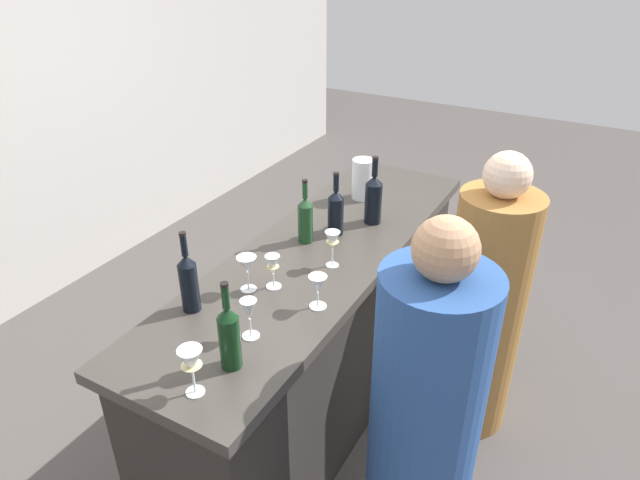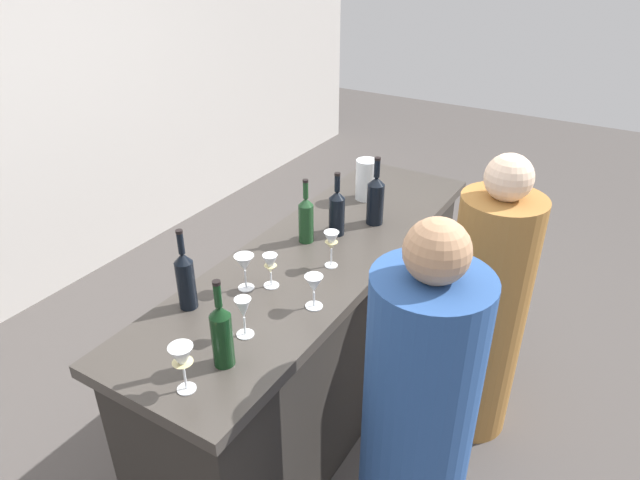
{
  "view_description": "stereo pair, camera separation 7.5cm",
  "coord_description": "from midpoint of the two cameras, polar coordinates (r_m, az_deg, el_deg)",
  "views": [
    {
      "loc": [
        -1.92,
        -1.07,
        2.25
      ],
      "look_at": [
        0.0,
        0.0,
        1.02
      ],
      "focal_mm": 31.76,
      "sensor_mm": 36.0,
      "label": 1
    },
    {
      "loc": [
        -1.88,
        -1.14,
        2.25
      ],
      "look_at": [
        0.0,
        0.0,
        1.02
      ],
      "focal_mm": 31.76,
      "sensor_mm": 36.0,
      "label": 2
    }
  ],
  "objects": [
    {
      "name": "wine_bottle_rightmost_near_black",
      "position": [
        2.73,
        6.39,
        4.14
      ],
      "size": [
        0.08,
        0.08,
        0.34
      ],
      "color": "black",
      "rests_on": "bar_counter"
    },
    {
      "name": "wine_glass_near_left",
      "position": [
        2.12,
        0.39,
        -4.61
      ],
      "size": [
        0.07,
        0.07,
        0.14
      ],
      "color": "white",
      "rests_on": "bar_counter"
    },
    {
      "name": "wine_glass_far_center",
      "position": [
        2.25,
        -4.07,
        -2.62
      ],
      "size": [
        0.06,
        0.06,
        0.14
      ],
      "color": "white",
      "rests_on": "bar_counter"
    },
    {
      "name": "wine_glass_near_right",
      "position": [
        1.8,
        -12.52,
        -11.78
      ],
      "size": [
        0.08,
        0.08,
        0.17
      ],
      "color": "white",
      "rests_on": "bar_counter"
    },
    {
      "name": "ground_plane",
      "position": [
        3.15,
        0.71,
        -16.54
      ],
      "size": [
        12.0,
        12.0,
        0.0
      ],
      "primitive_type": "plane",
      "color": "#4C4744"
    },
    {
      "name": "wine_bottle_second_right_near_black",
      "position": [
        2.62,
        2.52,
        2.89
      ],
      "size": [
        0.07,
        0.07,
        0.31
      ],
      "color": "black",
      "rests_on": "bar_counter"
    },
    {
      "name": "water_pitcher",
      "position": [
        3.0,
        5.42,
        6.08
      ],
      "size": [
        0.12,
        0.12,
        0.22
      ],
      "color": "silver",
      "rests_on": "bar_counter"
    },
    {
      "name": "back_wall",
      "position": [
        3.91,
        -29.0,
        13.03
      ],
      "size": [
        8.0,
        0.1,
        2.8
      ],
      "primitive_type": "cube",
      "color": "#BCB7B2",
      "rests_on": "ground"
    },
    {
      "name": "wine_bottle_center_olive_green",
      "position": [
        2.56,
        -0.59,
        2.19
      ],
      "size": [
        0.07,
        0.07,
        0.31
      ],
      "color": "#193D1E",
      "rests_on": "bar_counter"
    },
    {
      "name": "wine_bottle_leftmost_dark_green",
      "position": [
        1.87,
        -8.74,
        -9.31
      ],
      "size": [
        0.07,
        0.07,
        0.33
      ],
      "color": "black",
      "rests_on": "bar_counter"
    },
    {
      "name": "person_left_guest",
      "position": [
        2.12,
        10.7,
        -18.43
      ],
      "size": [
        0.49,
        0.49,
        1.53
      ],
      "rotation": [
        0.0,
        0.0,
        1.9
      ],
      "color": "#284C8C",
      "rests_on": "ground"
    },
    {
      "name": "person_center_guest",
      "position": [
        2.78,
        17.05,
        -7.12
      ],
      "size": [
        0.43,
        0.43,
        1.45
      ],
      "rotation": [
        0.0,
        0.0,
        1.37
      ],
      "color": "#9E6B33",
      "rests_on": "ground"
    },
    {
      "name": "wine_bottle_second_left_near_black",
      "position": [
        2.16,
        -12.43,
        -3.84
      ],
      "size": [
        0.07,
        0.07,
        0.33
      ],
      "color": "black",
      "rests_on": "bar_counter"
    },
    {
      "name": "wine_glass_near_center",
      "position": [
        2.37,
        2.06,
        -0.25
      ],
      "size": [
        0.06,
        0.06,
        0.16
      ],
      "color": "white",
      "rests_on": "bar_counter"
    },
    {
      "name": "wine_glass_far_left",
      "position": [
        1.99,
        -6.66,
        -7.02
      ],
      "size": [
        0.06,
        0.06,
        0.15
      ],
      "color": "white",
      "rests_on": "bar_counter"
    },
    {
      "name": "bar_counter",
      "position": [
        2.82,
        0.77,
        -9.53
      ],
      "size": [
        2.18,
        0.63,
        0.97
      ],
      "color": "#2A2723",
      "rests_on": "ground"
    },
    {
      "name": "wine_glass_far_right",
      "position": [
        2.24,
        -6.67,
        -2.46
      ],
      "size": [
        0.08,
        0.08,
        0.15
      ],
      "color": "white",
      "rests_on": "bar_counter"
    }
  ]
}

